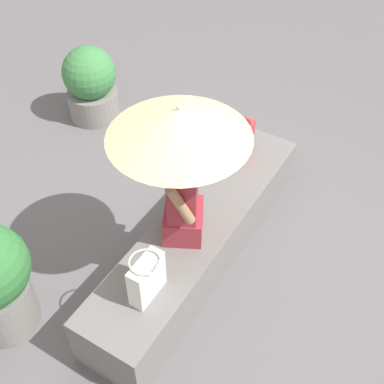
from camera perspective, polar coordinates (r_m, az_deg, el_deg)
ground_plane at (r=4.21m, az=0.86°, el=-7.26°), size 14.00×14.00×0.00m
stone_bench at (r=4.03m, az=0.90°, el=-5.26°), size 2.49×0.56×0.45m
person_seated at (r=3.50m, az=-1.03°, el=-0.25°), size 0.51×0.41×0.90m
parasol at (r=3.10m, az=-1.50°, el=7.81°), size 0.94×0.94×1.13m
handbag_black at (r=4.29m, az=5.41°, el=5.79°), size 0.25×0.18×0.37m
tote_bag_canvas at (r=3.32m, az=-5.17°, el=-9.69°), size 0.28×0.21×0.34m
planter_far at (r=5.54m, az=-11.44°, el=11.97°), size 0.56×0.56×0.82m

